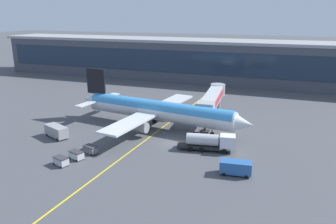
{
  "coord_description": "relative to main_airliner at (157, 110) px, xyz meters",
  "views": [
    {
      "loc": [
        20.8,
        -58.82,
        25.07
      ],
      "look_at": [
        -3.04,
        6.06,
        4.5
      ],
      "focal_mm": 35.76,
      "sensor_mm": 36.0,
      "label": 1
    }
  ],
  "objects": [
    {
      "name": "ground_plane",
      "position": [
        6.35,
        -8.1,
        -4.02
      ],
      "size": [
        700.0,
        700.0,
        0.0
      ],
      "primitive_type": "plane",
      "color": "#47494F"
    },
    {
      "name": "apron_lead_in_line",
      "position": [
        0.87,
        -6.1,
        -4.02
      ],
      "size": [
        4.39,
        79.91,
        0.01
      ],
      "primitive_type": "cube",
      "rotation": [
        0.0,
        0.0,
        -0.05
      ],
      "color": "yellow",
      "rests_on": "ground_plane"
    },
    {
      "name": "terminal_building",
      "position": [
        0.96,
        56.7,
        3.73
      ],
      "size": [
        179.99,
        18.32,
        15.46
      ],
      "color": "#424751",
      "rests_on": "ground_plane"
    },
    {
      "name": "main_airliner",
      "position": [
        0.0,
        0.0,
        0.0
      ],
      "size": [
        43.58,
        34.56,
        12.13
      ],
      "color": "silver",
      "rests_on": "ground_plane"
    },
    {
      "name": "jet_bridge",
      "position": [
        10.12,
        11.12,
        0.99
      ],
      "size": [
        5.4,
        23.2,
        6.71
      ],
      "color": "#B2B7BC",
      "rests_on": "ground_plane"
    },
    {
      "name": "fuel_tanker",
      "position": [
        14.36,
        -9.07,
        -2.28
      ],
      "size": [
        11.06,
        4.25,
        3.25
      ],
      "color": "#232326",
      "rests_on": "ground_plane"
    },
    {
      "name": "lavatory_truck",
      "position": [
        -17.5,
        -13.24,
        -2.6
      ],
      "size": [
        6.24,
        4.32,
        2.5
      ],
      "color": "gray",
      "rests_on": "ground_plane"
    },
    {
      "name": "crew_van",
      "position": [
        20.59,
        -17.32,
        -2.71
      ],
      "size": [
        5.2,
        2.65,
        2.3
      ],
      "color": "#285B9E",
      "rests_on": "ground_plane"
    },
    {
      "name": "baggage_cart_0",
      "position": [
        -8.06,
        -24.14,
        -3.24
      ],
      "size": [
        2.99,
        2.29,
        1.48
      ],
      "color": "#B2B7BC",
      "rests_on": "ground_plane"
    },
    {
      "name": "baggage_cart_1",
      "position": [
        -7.07,
        -21.1,
        -3.24
      ],
      "size": [
        2.99,
        2.29,
        1.48
      ],
      "color": "#B2B7BC",
      "rests_on": "ground_plane"
    },
    {
      "name": "baggage_cart_2",
      "position": [
        -6.08,
        -18.06,
        -3.24
      ],
      "size": [
        2.99,
        2.29,
        1.48
      ],
      "color": "#595B60",
      "rests_on": "ground_plane"
    }
  ]
}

